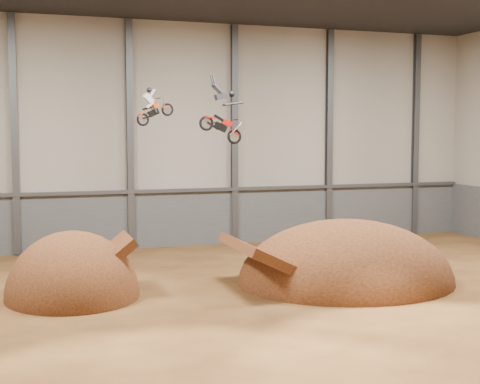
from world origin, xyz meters
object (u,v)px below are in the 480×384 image
(fmx_rider_a, at_px, (157,102))
(fmx_rider_b, at_px, (218,110))
(landing_ramp, at_px, (346,282))
(takeoff_ramp, at_px, (73,296))

(fmx_rider_a, relative_size, fmx_rider_b, 0.67)
(landing_ramp, xyz_separation_m, fmx_rider_b, (-5.81, 1.90, 8.20))
(takeoff_ramp, distance_m, landing_ramp, 12.67)
(fmx_rider_a, height_order, fmx_rider_b, fmx_rider_b)
(fmx_rider_b, bearing_deg, takeoff_ramp, -175.60)
(takeoff_ramp, height_order, landing_ramp, landing_ramp)
(takeoff_ramp, bearing_deg, fmx_rider_a, 31.25)
(takeoff_ramp, distance_m, fmx_rider_a, 9.99)
(fmx_rider_a, bearing_deg, fmx_rider_b, -46.09)
(landing_ramp, distance_m, fmx_rider_b, 10.23)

